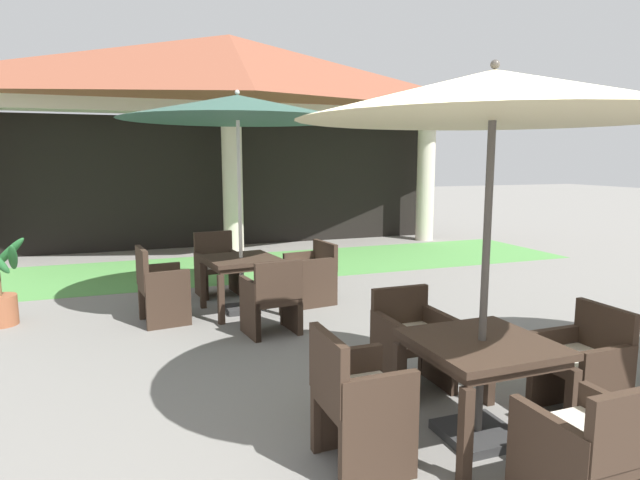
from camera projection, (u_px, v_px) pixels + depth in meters
name	position (u px, v px, depth m)	size (l,w,h in m)	color
ground_plane	(506.00, 475.00, 3.37)	(60.00, 60.00, 0.00)	gray
background_pavilion	(229.00, 84.00, 11.02)	(10.44, 3.13, 4.41)	beige
lawn_strip	(252.00, 266.00, 9.87)	(12.24, 2.65, 0.01)	#519347
patio_table_near_foreground	(241.00, 265.00, 6.88)	(0.97, 0.97, 0.71)	#38281E
patio_umbrella_near_foreground	(238.00, 109.00, 6.58)	(2.86, 2.86, 2.78)	#2D2D2D
patio_chair_near_foreground_south	(272.00, 299.00, 6.02)	(0.63, 0.58, 0.86)	#38281E
patio_chair_near_foreground_west	(160.00, 288.00, 6.44)	(0.59, 0.62, 0.92)	#38281E
patio_chair_near_foreground_east	(312.00, 273.00, 7.37)	(0.61, 0.70, 0.82)	#38281E
patio_chair_near_foreground_north	(218.00, 267.00, 7.80)	(0.64, 0.59, 0.90)	#38281E
patio_table_mid_right	(481.00, 354.00, 3.72)	(0.90, 0.90, 0.72)	#38281E
patio_umbrella_mid_right	(493.00, 98.00, 3.46)	(2.57, 2.57, 2.58)	#2D2D2D
patio_chair_mid_right_north	(411.00, 341.00, 4.62)	(0.57, 0.55, 0.84)	#38281E
patio_chair_mid_right_east	(583.00, 366.00, 4.08)	(0.51, 0.56, 0.85)	#38281E
patio_chair_mid_right_south	(590.00, 453.00, 2.89)	(0.57, 0.57, 0.84)	#38281E
patio_chair_mid_right_west	(357.00, 402.00, 3.42)	(0.52, 0.55, 0.90)	#38281E
potted_palm_left_edge	(0.00, 294.00, 6.36)	(0.58, 0.58, 1.05)	#995638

